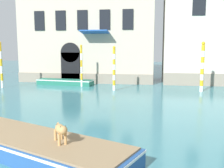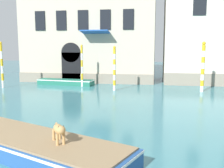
{
  "view_description": "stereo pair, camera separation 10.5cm",
  "coord_description": "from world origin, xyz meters",
  "px_view_note": "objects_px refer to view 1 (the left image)",
  "views": [
    {
      "loc": [
        6.97,
        -4.63,
        3.58
      ],
      "look_at": [
        4.29,
        11.93,
        1.2
      ],
      "focal_mm": 42.0,
      "sensor_mm": 36.0,
      "label": 1
    },
    {
      "loc": [
        7.07,
        -4.61,
        3.58
      ],
      "look_at": [
        4.29,
        11.93,
        1.2
      ],
      "focal_mm": 42.0,
      "sensor_mm": 36.0,
      "label": 2
    }
  ],
  "objects_px": {
    "boat_foreground": "(24,142)",
    "dog_on_deck": "(61,130)",
    "mooring_pole_0": "(202,67)",
    "mooring_pole_1": "(114,68)",
    "mooring_pole_2": "(81,66)",
    "mooring_pole_3": "(1,65)",
    "boat_moored_near_palazzo": "(65,82)"
  },
  "relations": [
    {
      "from": "dog_on_deck",
      "to": "mooring_pole_0",
      "type": "bearing_deg",
      "value": 120.96
    },
    {
      "from": "dog_on_deck",
      "to": "mooring_pole_0",
      "type": "distance_m",
      "value": 15.8
    },
    {
      "from": "boat_foreground",
      "to": "mooring_pole_2",
      "type": "bearing_deg",
      "value": 120.44
    },
    {
      "from": "mooring_pole_1",
      "to": "mooring_pole_3",
      "type": "bearing_deg",
      "value": -178.94
    },
    {
      "from": "mooring_pole_1",
      "to": "boat_foreground",
      "type": "bearing_deg",
      "value": -94.77
    },
    {
      "from": "boat_foreground",
      "to": "mooring_pole_0",
      "type": "xyz_separation_m",
      "value": [
        8.14,
        13.7,
        1.69
      ]
    },
    {
      "from": "boat_moored_near_palazzo",
      "to": "mooring_pole_0",
      "type": "distance_m",
      "value": 12.46
    },
    {
      "from": "mooring_pole_1",
      "to": "mooring_pole_0",
      "type": "bearing_deg",
      "value": 4.51
    },
    {
      "from": "boat_moored_near_palazzo",
      "to": "dog_on_deck",
      "type": "bearing_deg",
      "value": -64.88
    },
    {
      "from": "boat_foreground",
      "to": "dog_on_deck",
      "type": "bearing_deg",
      "value": 0.29
    },
    {
      "from": "boat_foreground",
      "to": "mooring_pole_0",
      "type": "distance_m",
      "value": 16.03
    },
    {
      "from": "dog_on_deck",
      "to": "mooring_pole_3",
      "type": "height_order",
      "value": "mooring_pole_3"
    },
    {
      "from": "mooring_pole_2",
      "to": "mooring_pole_0",
      "type": "bearing_deg",
      "value": -6.49
    },
    {
      "from": "boat_foreground",
      "to": "mooring_pole_2",
      "type": "xyz_separation_m",
      "value": [
        -2.16,
        14.87,
        1.57
      ]
    },
    {
      "from": "boat_moored_near_palazzo",
      "to": "mooring_pole_3",
      "type": "relative_size",
      "value": 1.37
    },
    {
      "from": "dog_on_deck",
      "to": "mooring_pole_3",
      "type": "relative_size",
      "value": 0.21
    },
    {
      "from": "dog_on_deck",
      "to": "mooring_pole_1",
      "type": "xyz_separation_m",
      "value": [
        -0.46,
        13.77,
        0.79
      ]
    },
    {
      "from": "dog_on_deck",
      "to": "mooring_pole_1",
      "type": "distance_m",
      "value": 13.81
    },
    {
      "from": "boat_moored_near_palazzo",
      "to": "mooring_pole_0",
      "type": "height_order",
      "value": "mooring_pole_0"
    },
    {
      "from": "boat_foreground",
      "to": "dog_on_deck",
      "type": "xyz_separation_m",
      "value": [
        1.56,
        -0.63,
        0.72
      ]
    },
    {
      "from": "boat_foreground",
      "to": "mooring_pole_3",
      "type": "bearing_deg",
      "value": 146.51
    },
    {
      "from": "mooring_pole_0",
      "to": "mooring_pole_3",
      "type": "bearing_deg",
      "value": -177.51
    },
    {
      "from": "boat_moored_near_palazzo",
      "to": "mooring_pole_1",
      "type": "distance_m",
      "value": 5.94
    },
    {
      "from": "mooring_pole_1",
      "to": "mooring_pole_2",
      "type": "relative_size",
      "value": 0.97
    },
    {
      "from": "mooring_pole_3",
      "to": "mooring_pole_2",
      "type": "bearing_deg",
      "value": 15.93
    },
    {
      "from": "boat_foreground",
      "to": "mooring_pole_0",
      "type": "bearing_deg",
      "value": 81.47
    },
    {
      "from": "boat_foreground",
      "to": "mooring_pole_1",
      "type": "distance_m",
      "value": 13.28
    },
    {
      "from": "boat_foreground",
      "to": "boat_moored_near_palazzo",
      "type": "xyz_separation_m",
      "value": [
        -4.03,
        15.7,
        -0.07
      ]
    },
    {
      "from": "mooring_pole_2",
      "to": "mooring_pole_3",
      "type": "bearing_deg",
      "value": -164.07
    },
    {
      "from": "dog_on_deck",
      "to": "boat_moored_near_palazzo",
      "type": "distance_m",
      "value": 17.28
    },
    {
      "from": "boat_foreground",
      "to": "dog_on_deck",
      "type": "height_order",
      "value": "dog_on_deck"
    },
    {
      "from": "boat_moored_near_palazzo",
      "to": "mooring_pole_2",
      "type": "relative_size",
      "value": 1.46
    }
  ]
}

